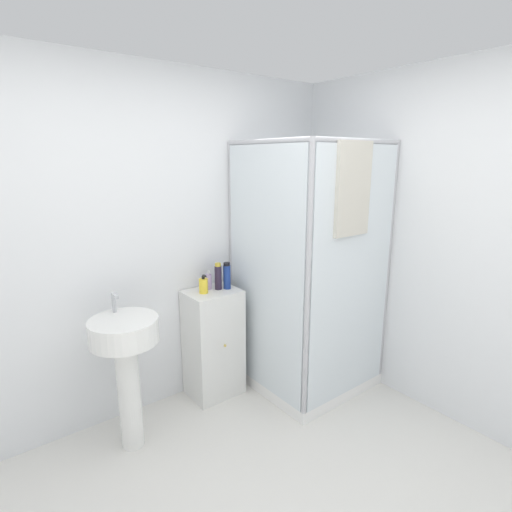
% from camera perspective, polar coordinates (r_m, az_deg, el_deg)
% --- Properties ---
extents(wall_back, '(6.40, 0.06, 2.50)m').
position_cam_1_polar(wall_back, '(2.96, -16.40, 1.30)').
color(wall_back, silver).
rests_on(wall_back, ground_plane).
extents(wall_right, '(0.06, 6.40, 2.50)m').
position_cam_1_polar(wall_right, '(2.98, 31.34, -0.11)').
color(wall_right, silver).
rests_on(wall_right, ground_plane).
extents(shower_enclosure, '(0.92, 0.95, 1.99)m').
position_cam_1_polar(shower_enclosure, '(3.33, 7.36, -9.82)').
color(shower_enclosure, white).
rests_on(shower_enclosure, ground_plane).
extents(vanity_cabinet, '(0.41, 0.34, 0.87)m').
position_cam_1_polar(vanity_cabinet, '(3.26, -6.10, -12.24)').
color(vanity_cabinet, silver).
rests_on(vanity_cabinet, ground_plane).
extents(sink, '(0.43, 0.43, 1.03)m').
position_cam_1_polar(sink, '(2.72, -18.09, -13.24)').
color(sink, white).
rests_on(sink, ground_plane).
extents(soap_dispenser, '(0.07, 0.07, 0.14)m').
position_cam_1_polar(soap_dispenser, '(3.04, -7.51, -4.21)').
color(soap_dispenser, yellow).
rests_on(soap_dispenser, vanity_cabinet).
extents(shampoo_bottle_tall_black, '(0.05, 0.05, 0.21)m').
position_cam_1_polar(shampoo_bottle_tall_black, '(3.10, -5.43, -2.95)').
color(shampoo_bottle_tall_black, '#281E33').
rests_on(shampoo_bottle_tall_black, vanity_cabinet).
extents(shampoo_bottle_blue, '(0.06, 0.06, 0.21)m').
position_cam_1_polar(shampoo_bottle_blue, '(3.11, -4.18, -2.87)').
color(shampoo_bottle_blue, navy).
rests_on(shampoo_bottle_blue, vanity_cabinet).
extents(lotion_bottle_white, '(0.05, 0.05, 0.15)m').
position_cam_1_polar(lotion_bottle_white, '(3.12, -6.78, -3.62)').
color(lotion_bottle_white, '#B299C6').
rests_on(lotion_bottle_white, vanity_cabinet).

